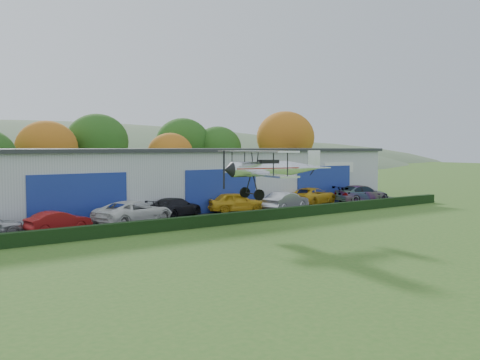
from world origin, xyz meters
TOP-DOWN VIEW (x-y plane):
  - ground at (0.00, 0.00)m, footprint 300.00×300.00m
  - apron at (3.00, 21.00)m, footprint 48.00×9.00m
  - hedge at (3.00, 16.20)m, footprint 46.00×0.60m
  - hangar at (5.00, 27.98)m, footprint 40.60×12.60m
  - tree_belt at (0.85, 40.62)m, footprint 75.70×13.22m
  - car_1 at (-9.16, 19.59)m, footprint 4.24×2.09m
  - car_2 at (-3.83, 19.92)m, footprint 6.52×4.48m
  - car_3 at (0.37, 21.61)m, footprint 5.51×3.97m
  - car_4 at (5.87, 21.12)m, footprint 5.23×3.21m
  - car_5 at (9.93, 19.51)m, footprint 5.05×2.83m
  - car_6 at (14.93, 21.48)m, footprint 6.26×4.20m
  - car_7 at (20.18, 20.00)m, footprint 6.05×3.21m
  - biplane at (1.46, 11.48)m, footprint 7.04×8.05m

SIDE VIEW (x-z plane):
  - ground at x=0.00m, z-range 0.00..0.00m
  - apron at x=3.00m, z-range 0.00..0.05m
  - hedge at x=3.00m, z-range 0.00..0.80m
  - car_1 at x=-9.16m, z-range 0.05..1.39m
  - car_3 at x=0.37m, z-range 0.05..1.53m
  - car_5 at x=9.93m, z-range 0.05..1.62m
  - car_6 at x=14.93m, z-range 0.05..1.65m
  - car_2 at x=-3.83m, z-range 0.05..1.70m
  - car_4 at x=5.87m, z-range 0.05..1.71m
  - car_7 at x=20.18m, z-range 0.05..1.72m
  - hangar at x=5.00m, z-range 0.01..5.31m
  - biplane at x=1.46m, z-range 2.68..5.67m
  - tree_belt at x=0.85m, z-range 0.55..10.67m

